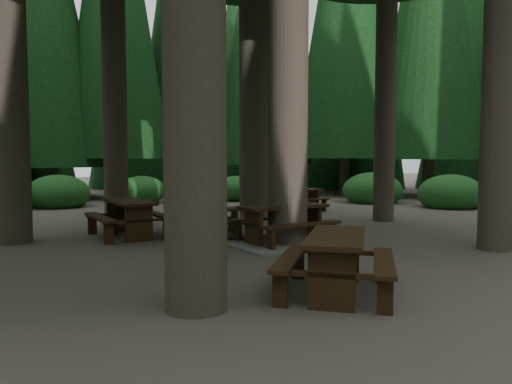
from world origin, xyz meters
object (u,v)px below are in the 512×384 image
picnic_table_b (129,213)px  picnic_table_e (336,255)px  picnic_table_a (284,230)px  picnic_table_d (297,196)px  picnic_table_c (208,228)px

picnic_table_b → picnic_table_e: picnic_table_b is taller
picnic_table_a → picnic_table_d: size_ratio=1.40×
picnic_table_b → picnic_table_c: bearing=-123.0°
picnic_table_c → picnic_table_e: size_ratio=0.98×
picnic_table_a → picnic_table_b: bearing=133.5°
picnic_table_d → picnic_table_e: picnic_table_e is taller
picnic_table_d → picnic_table_a: bearing=-127.6°
picnic_table_d → picnic_table_e: bearing=-122.2°
picnic_table_a → picnic_table_e: bearing=-115.6°
picnic_table_a → picnic_table_c: size_ratio=1.05×
picnic_table_b → picnic_table_c: (1.56, -1.05, -0.36)m
picnic_table_b → picnic_table_a: bearing=-134.5°
picnic_table_c → picnic_table_d: picnic_table_d is taller
picnic_table_b → picnic_table_e: bearing=-170.9°
picnic_table_a → picnic_table_e: (-1.68, -3.68, 0.25)m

